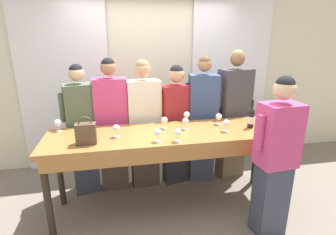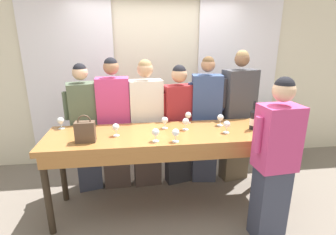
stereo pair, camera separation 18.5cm
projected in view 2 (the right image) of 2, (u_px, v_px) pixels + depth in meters
ground_plane at (169, 206)px, 3.23m from camera, size 18.00×18.00×0.00m
wall_back at (157, 76)px, 4.16m from camera, size 12.00×0.06×2.80m
curtain_panel_left at (72, 81)px, 3.96m from camera, size 1.31×0.03×2.69m
curtain_panel_right at (237, 78)px, 4.28m from camera, size 1.31×0.03×2.69m
tasting_bar at (169, 141)px, 2.95m from camera, size 2.71×0.75×0.97m
wine_bottle at (253, 119)px, 3.00m from camera, size 0.07×0.07×0.34m
handbag at (85, 131)px, 2.65m from camera, size 0.20×0.11×0.29m
wine_glass_front_left at (186, 122)px, 3.00m from camera, size 0.08×0.08×0.14m
wine_glass_front_mid at (156, 133)px, 2.66m from camera, size 0.08×0.08×0.14m
wine_glass_front_right at (165, 121)px, 3.04m from camera, size 0.08×0.08×0.14m
wine_glass_center_left at (61, 121)px, 3.03m from camera, size 0.08×0.08×0.14m
wine_glass_center_mid at (220, 118)px, 3.14m from camera, size 0.08×0.08×0.14m
wine_glass_center_right at (116, 127)px, 2.81m from camera, size 0.08×0.08×0.14m
wine_glass_back_left at (227, 125)px, 2.90m from camera, size 0.08×0.08×0.14m
wine_glass_back_mid at (278, 122)px, 2.98m from camera, size 0.08×0.08×0.14m
wine_glass_back_right at (176, 133)px, 2.65m from camera, size 0.08×0.08×0.14m
wine_glass_near_host at (188, 115)px, 3.24m from camera, size 0.08×0.08×0.14m
guest_olive_jacket at (85, 128)px, 3.39m from camera, size 0.47×0.34×1.69m
guest_pink_top at (115, 124)px, 3.42m from camera, size 0.52×0.24×1.75m
guest_cream_sweater at (146, 124)px, 3.48m from camera, size 0.54×0.27×1.73m
guest_striped_shirt at (179, 124)px, 3.54m from camera, size 0.51×0.29×1.65m
guest_navy_coat at (206, 120)px, 3.57m from camera, size 0.51×0.28×1.76m
guest_beige_cap at (237, 117)px, 3.62m from camera, size 0.55×0.33×1.83m
host_pouring at (275, 161)px, 2.50m from camera, size 0.48×0.29×1.66m
potted_plant at (279, 133)px, 4.27m from camera, size 0.42×0.42×0.84m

